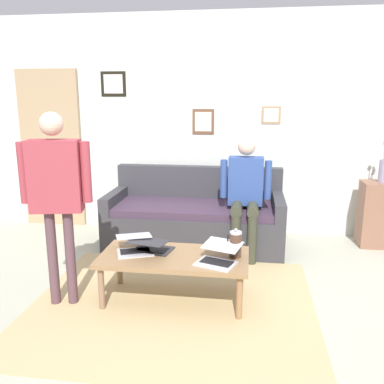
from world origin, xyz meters
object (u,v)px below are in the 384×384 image
laptop_right (135,247)px  laptop_left (218,257)px  person_standing (56,185)px  person_seated (245,190)px  couch (195,219)px  side_shelf (379,214)px  interior_door (51,149)px  coffee_table (174,260)px  french_press (235,244)px  flower_vase (384,168)px  laptop_center (151,247)px

laptop_right → laptop_left: bearing=169.8°
laptop_left → person_standing: size_ratio=0.27×
person_seated → couch: bearing=-21.5°
side_shelf → person_seated: 1.64m
laptop_right → person_standing: (0.57, 0.22, 0.57)m
interior_door → laptop_right: size_ratio=5.02×
laptop_right → person_seated: size_ratio=0.32×
coffee_table → person_standing: size_ratio=0.78×
couch → laptop_left: 1.54m
french_press → flower_vase: 2.29m
laptop_left → person_seated: bearing=-98.6°
french_press → flower_vase: size_ratio=0.51×
interior_door → laptop_left: (-2.38, 2.01, -0.57)m
french_press → coffee_table: bearing=4.8°
interior_door → laptop_left: bearing=139.8°
laptop_center → laptop_right: bearing=5.9°
laptop_left → french_press: french_press is taller
laptop_left → laptop_center: 0.60m
french_press → person_standing: bearing=9.0°
coffee_table → french_press: 0.54m
interior_door → flower_vase: size_ratio=4.25×
laptop_center → side_shelf: bearing=-145.6°
interior_door → side_shelf: (-4.10, 0.28, -0.65)m
interior_door → person_standing: 2.36m
laptop_left → laptop_right: bearing=-10.2°
laptop_right → laptop_center: bearing=-174.1°
french_press → person_standing: 1.53m
interior_door → person_standing: bearing=117.3°
laptop_left → laptop_right: (0.73, -0.13, 0.00)m
french_press → person_standing: person_standing is taller
coffee_table → laptop_center: (0.21, -0.05, 0.09)m
coffee_table → laptop_center: bearing=-13.3°
person_standing → couch: bearing=-120.0°
laptop_right → french_press: bearing=-179.4°
person_standing → person_seated: 2.03m
laptop_right → person_standing: person_standing is taller
person_seated → coffee_table: bearing=63.9°
interior_door → laptop_left: 3.17m
couch → laptop_right: (0.34, 1.36, 0.15)m
side_shelf → person_seated: size_ratio=0.59×
interior_door → person_standing: size_ratio=1.28×
coffee_table → person_seated: bearing=-116.1°
flower_vase → person_standing: person_standing is taller
laptop_right → couch: bearing=-104.3°
laptop_left → flower_vase: size_ratio=0.90×
interior_door → flower_vase: 4.12m
laptop_center → laptop_right: 0.14m
laptop_center → person_standing: (0.71, 0.23, 0.57)m
flower_vase → person_seated: size_ratio=0.38×
laptop_right → side_shelf: size_ratio=0.54×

